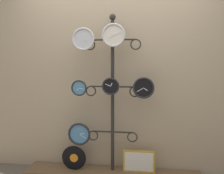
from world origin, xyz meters
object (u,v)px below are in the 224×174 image
(clock_middle_right, at_px, (144,88))
(vinyl_record, at_px, (74,158))
(display_stand, at_px, (113,119))
(clock_top_center, at_px, (114,35))
(clock_middle_left, at_px, (79,88))
(picture_frame, at_px, (139,162))
(clock_bottom_left, at_px, (79,134))
(clock_top_left, at_px, (83,39))
(clock_middle_center, at_px, (111,86))

(clock_middle_right, distance_m, vinyl_record, 1.26)
(display_stand, height_order, clock_top_center, display_stand)
(clock_middle_left, xyz_separation_m, picture_frame, (0.74, 0.04, -0.91))
(clock_bottom_left, distance_m, vinyl_record, 0.33)
(clock_bottom_left, bearing_deg, clock_middle_right, 0.09)
(clock_middle_left, bearing_deg, clock_top_left, -32.09)
(clock_middle_left, bearing_deg, clock_middle_center, -4.03)
(clock_top_center, bearing_deg, clock_middle_left, 176.82)
(display_stand, distance_m, clock_middle_right, 0.57)
(clock_top_left, relative_size, clock_middle_center, 1.29)
(clock_middle_right, bearing_deg, clock_middle_left, 179.45)
(display_stand, bearing_deg, clock_top_center, -75.53)
(clock_top_center, bearing_deg, picture_frame, 11.01)
(clock_middle_center, bearing_deg, vinyl_record, 176.55)
(clock_middle_right, relative_size, vinyl_record, 0.82)
(clock_top_left, bearing_deg, clock_middle_right, 2.94)
(vinyl_record, relative_size, picture_frame, 0.79)
(picture_frame, bearing_deg, display_stand, 174.10)
(clock_middle_right, bearing_deg, clock_top_left, -177.06)
(display_stand, relative_size, vinyl_record, 6.39)
(clock_middle_left, bearing_deg, clock_bottom_left, -106.06)
(display_stand, distance_m, picture_frame, 0.62)
(clock_middle_left, bearing_deg, clock_top_center, -3.18)
(clock_bottom_left, bearing_deg, clock_middle_center, -2.73)
(display_stand, bearing_deg, clock_top_left, -160.97)
(clock_top_center, distance_m, clock_middle_center, 0.61)
(clock_middle_left, distance_m, picture_frame, 1.18)
(clock_top_center, bearing_deg, clock_bottom_left, 178.01)
(clock_top_left, height_order, clock_top_center, clock_top_center)
(clock_middle_center, xyz_separation_m, vinyl_record, (-0.48, 0.03, -0.92))
(clock_middle_center, height_order, vinyl_record, clock_middle_center)
(display_stand, relative_size, clock_top_left, 7.34)
(clock_bottom_left, xyz_separation_m, vinyl_record, (-0.08, 0.01, -0.32))
(clock_top_center, distance_m, clock_middle_left, 0.77)
(clock_bottom_left, height_order, picture_frame, clock_bottom_left)
(clock_middle_left, height_order, clock_middle_right, clock_middle_right)
(picture_frame, bearing_deg, clock_middle_right, -42.87)
(clock_top_center, height_order, clock_middle_center, clock_top_center)
(clock_middle_right, height_order, clock_bottom_left, clock_middle_right)
(clock_top_left, distance_m, vinyl_record, 1.50)
(display_stand, bearing_deg, clock_middle_right, -11.63)
(clock_middle_left, height_order, vinyl_record, clock_middle_left)
(picture_frame, bearing_deg, clock_middle_left, -177.18)
(clock_top_center, bearing_deg, clock_middle_center, -173.00)
(clock_middle_center, distance_m, vinyl_record, 1.04)
(clock_middle_left, relative_size, clock_bottom_left, 0.68)
(clock_middle_center, distance_m, picture_frame, 1.00)
(display_stand, distance_m, clock_top_left, 1.05)
(display_stand, xyz_separation_m, clock_middle_right, (0.38, -0.08, 0.41))
(clock_top_center, height_order, clock_middle_left, clock_top_center)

